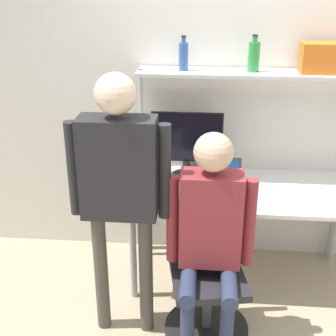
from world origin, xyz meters
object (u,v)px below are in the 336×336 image
Objects in this scene: person_seated at (211,226)px; cell_phone at (251,195)px; laptop at (219,185)px; storage_box at (323,58)px; bottle_blue at (183,56)px; office_chair at (206,295)px; bottle_green at (254,56)px; person_standing at (119,176)px; monitor at (187,142)px.

cell_phone is at bearing 62.78° from person_seated.
person_seated is at bearing -95.87° from laptop.
laptop is 0.24m from cell_phone.
storage_box is (0.69, 0.32, 0.85)m from laptop.
bottle_blue reaches higher than person_seated.
bottle_blue is (-0.22, 0.85, 1.41)m from office_chair.
office_chair is 3.60× the size of bottle_green.
cell_phone is at bearing 60.14° from office_chair.
person_standing reaches higher than person_seated.
storage_box is at bearing 36.17° from cell_phone.
monitor is at bearing 102.30° from person_seated.
storage_box is at bearing 33.81° from person_standing.
person_standing is 1.32m from bottle_green.
person_seated is (0.01, -0.05, 0.56)m from office_chair.
office_chair is at bearing -97.14° from laptop.
bottle_blue reaches higher than storage_box.
monitor is at bearing -178.74° from storage_box.
office_chair is 0.52× the size of person_standing.
office_chair is at bearing 99.29° from person_seated.
cell_phone is 0.62× the size of bottle_blue.
monitor is at bearing 66.95° from person_standing.
bottle_green reaches higher than person_seated.
person_seated is (0.19, -0.87, -0.21)m from monitor.
office_chair is at bearing -75.59° from bottle_blue.
laptop is at bearing 174.87° from cell_phone.
bottle_green is at bearing 2.57° from monitor.
laptop is at bearing -48.09° from bottle_blue.
bottle_blue is at bearing 131.91° from laptop.
bottle_blue reaches higher than office_chair.
bottle_green is at bearing 73.27° from person_seated.
cell_phone is 0.11× the size of person_seated.
monitor is 3.62× the size of cell_phone.
monitor is 1.75× the size of laptop.
bottle_green reaches higher than bottle_blue.
storage_box reaches higher than laptop.
person_seated reaches higher than cell_phone.
monitor is 0.38× the size of person_seated.
person_standing reaches higher than monitor.
laptop is (0.25, -0.30, -0.21)m from monitor.
storage_box reaches higher than cell_phone.
bottle_blue is at bearing 180.00° from storage_box.
office_chair is (-0.29, -0.51, -0.49)m from cell_phone.
bottle_blue is at bearing 69.43° from person_standing.
bottle_green is 0.49m from bottle_blue.
monitor is 0.64m from cell_phone.
storage_box is at bearing 0.00° from bottle_blue.
person_seated is at bearing -75.84° from bottle_blue.
bottle_blue is (-0.49, 0.00, -0.01)m from bottle_green.
monitor reaches higher than laptop.
person_standing is at bearing 177.62° from person_seated.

